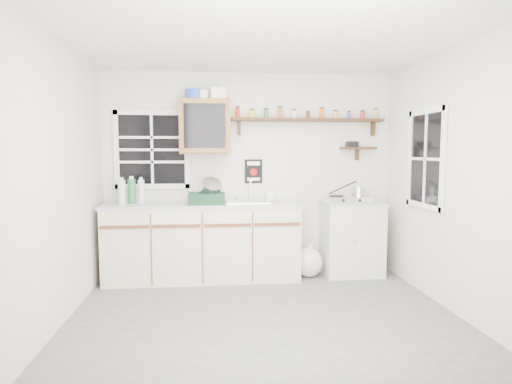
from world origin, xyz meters
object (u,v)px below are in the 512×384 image
Objects in this scene: main_cabinet at (203,241)px; upper_cabinet at (205,127)px; spice_shelf at (307,119)px; hotplate at (348,199)px; right_cabinet at (351,238)px; dish_rack at (208,195)px.

upper_cabinet is (0.03, 0.14, 1.36)m from main_cabinet.
hotplate is (0.48, -0.21, -0.98)m from spice_shelf.
right_cabinet is 1.58× the size of hotplate.
spice_shelf reaches higher than right_cabinet.
right_cabinet is 0.48× the size of spice_shelf.
main_cabinet is at bearing -177.18° from hotplate.
main_cabinet is at bearing 123.43° from dish_rack.
right_cabinet is 2.26m from upper_cabinet.
main_cabinet is 2.54× the size of right_cabinet.
upper_cabinet is at bearing 97.11° from dish_rack.
spice_shelf is at bearing 160.77° from right_cabinet.
hotplate is at bearing -162.21° from right_cabinet.
dish_rack is 1.71m from hotplate.
dish_rack is (-1.77, -0.12, 0.57)m from right_cabinet.
upper_cabinet is 1.27m from spice_shelf.
main_cabinet is at bearing -103.68° from upper_cabinet.
upper_cabinet reaches higher than dish_rack.
dish_rack is at bearing -56.79° from main_cabinet.
hotplate is at bearing 3.68° from dish_rack.
main_cabinet is at bearing -179.21° from right_cabinet.
right_cabinet is at bearing -3.76° from upper_cabinet.
right_cabinet is at bearing 0.79° from main_cabinet.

